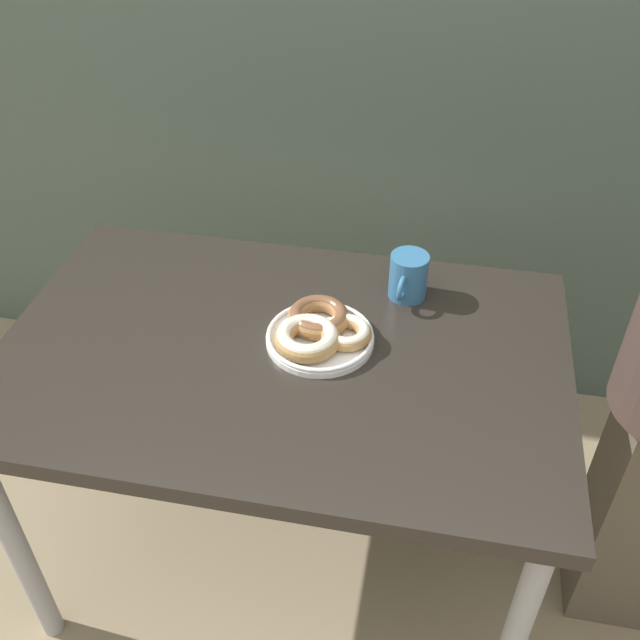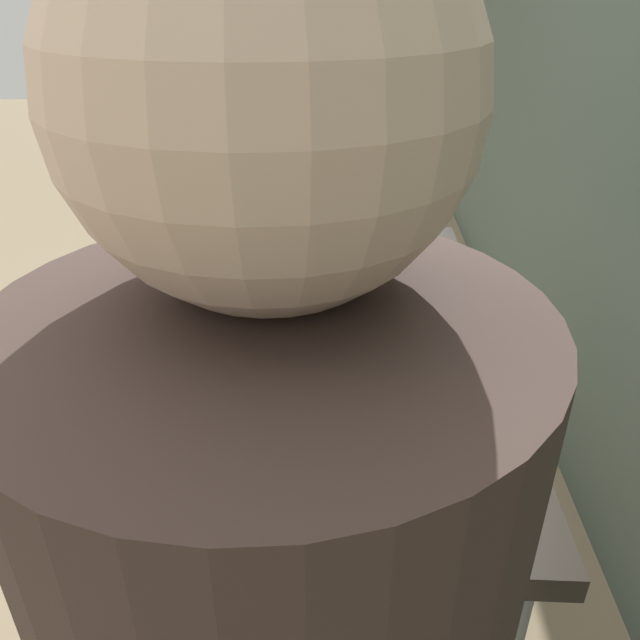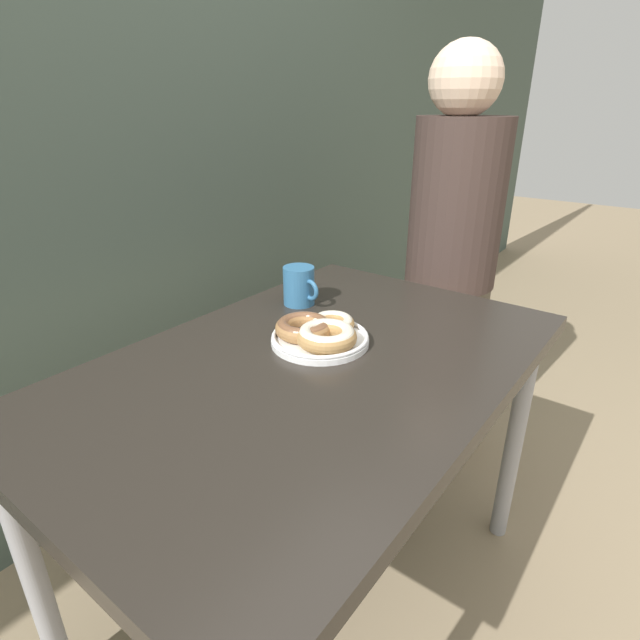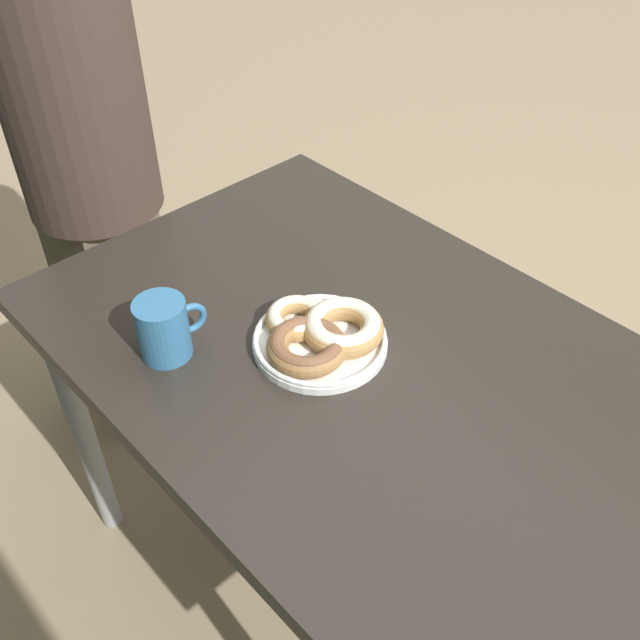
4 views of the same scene
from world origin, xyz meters
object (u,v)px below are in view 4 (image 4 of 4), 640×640
Objects in this scene: coffee_mug at (164,328)px; dining_table at (365,389)px; person_figure at (89,172)px; donut_plate at (320,334)px.

dining_table is at bearing -135.28° from coffee_mug.
dining_table is 0.83× the size of person_figure.
donut_plate is at bearing 28.36° from dining_table.
person_figure is (0.77, 0.01, -0.01)m from donut_plate.
coffee_mug reaches higher than dining_table.
person_figure is at bearing 0.47° from donut_plate.
dining_table is 0.14m from donut_plate.
donut_plate is 0.77m from person_figure.
donut_plate is 0.26m from coffee_mug.
coffee_mug reaches higher than donut_plate.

